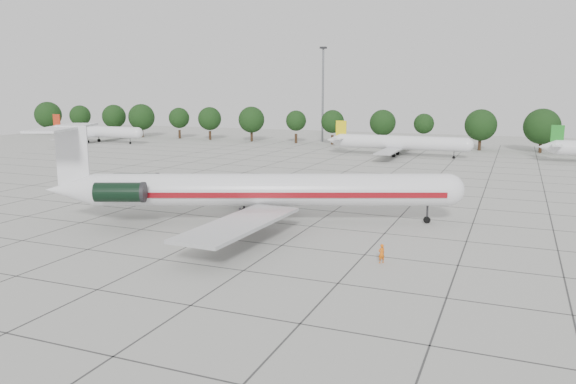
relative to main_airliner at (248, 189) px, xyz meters
name	(u,v)px	position (x,y,z in m)	size (l,w,h in m)	color
ground	(311,226)	(6.82, 1.25, -3.77)	(260.00, 260.00, 0.00)	#A5A59E
apron_joints	(350,201)	(6.82, 16.25, -3.76)	(170.00, 170.00, 0.02)	#383838
main_airliner	(248,189)	(0.00, 0.00, 0.00)	(43.84, 33.09, 10.66)	silver
ground_crew	(381,254)	(16.71, -8.49, -2.94)	(0.61, 0.40, 1.66)	orange
bg_airliner_a	(95,132)	(-79.11, 67.15, -0.86)	(28.24, 27.20, 7.40)	silver
bg_airliner_c	(400,143)	(3.25, 67.38, -0.86)	(28.24, 27.20, 7.40)	silver
tree_line	(383,123)	(-4.86, 86.25, 2.22)	(249.86, 8.44, 10.22)	#332114
floodlight_mast	(323,89)	(-23.18, 93.25, 10.52)	(1.60, 1.60, 25.45)	slate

